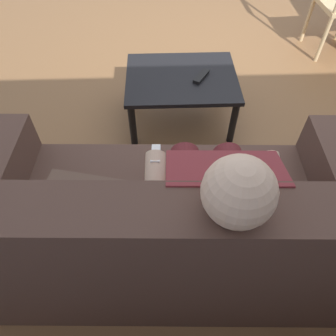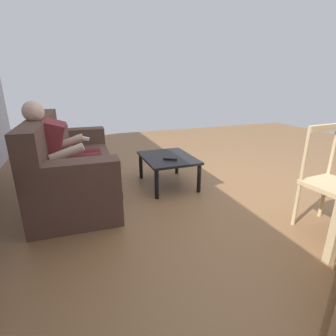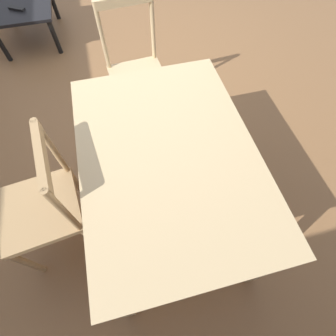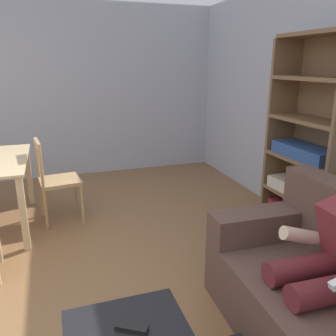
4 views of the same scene
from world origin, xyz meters
name	(u,v)px [view 4 (image 4 of 4)]	position (x,y,z in m)	size (l,w,h in m)	color
wall_side	(11,94)	(-3.48, 0.00, 1.28)	(0.12, 6.21, 2.55)	#ABB0BE
person_lounging	(336,262)	(0.65, 2.00, 0.59)	(0.60, 0.94, 1.13)	maroon
tv_remote	(132,328)	(0.57, 0.81, 0.40)	(0.05, 0.17, 0.02)	black
bookshelf	(308,163)	(-0.65, 2.86, 0.76)	(0.92, 0.36, 1.96)	brown
dining_chair_near_wall	(57,181)	(-1.77, 0.51, 0.46)	(0.47, 0.47, 0.92)	tan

